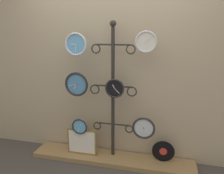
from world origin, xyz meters
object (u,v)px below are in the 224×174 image
clock_top_left (76,44)px  display_stand (113,110)px  clock_top_right (146,42)px  clock_bottom_right (144,128)px  clock_bottom_left (80,127)px  clock_middle_left (77,84)px  vinyl_record (163,151)px  picture_frame (82,142)px  clock_middle_center (115,88)px

clock_top_left → display_stand: bearing=11.3°
clock_top_right → clock_bottom_right: size_ratio=0.88×
clock_bottom_left → clock_bottom_right: bearing=0.5°
clock_middle_left → clock_bottom_left: clock_middle_left is taller
clock_middle_left → clock_bottom_right: size_ratio=1.10×
clock_top_left → vinyl_record: (1.13, 0.08, -1.36)m
vinyl_record → picture_frame: size_ratio=0.69×
clock_middle_center → clock_bottom_right: size_ratio=0.85×
display_stand → clock_middle_center: size_ratio=7.59×
clock_top_right → clock_middle_center: clock_top_right is taller
clock_middle_left → clock_bottom_right: clock_middle_left is taller
clock_top_left → clock_bottom_left: size_ratio=1.31×
picture_frame → clock_bottom_right: bearing=-0.8°
clock_top_right → picture_frame: size_ratio=0.61×
clock_top_left → clock_bottom_right: clock_top_left is taller
display_stand → clock_bottom_left: 0.51m
display_stand → clock_middle_left: (-0.45, -0.11, 0.35)m
clock_top_right → picture_frame: 1.59m
clock_top_right → vinyl_record: bearing=14.8°
clock_top_left → clock_middle_center: bearing=-2.5°
clock_top_left → clock_bottom_left: 1.09m
clock_top_right → vinyl_record: (0.27, 0.07, -1.40)m
clock_top_right → clock_bottom_left: size_ratio=1.16×
display_stand → clock_bottom_left: size_ratio=8.44×
display_stand → clock_top_right: (0.41, -0.08, 0.89)m
clock_bottom_right → picture_frame: clock_bottom_right is taller
clock_top_left → clock_top_right: (0.86, 0.01, 0.04)m
display_stand → clock_top_right: bearing=-11.4°
clock_top_right → clock_middle_left: 1.02m
clock_top_left → picture_frame: size_ratio=0.69×
clock_bottom_right → clock_middle_center: bearing=-177.9°
clock_bottom_right → picture_frame: size_ratio=0.69×
clock_bottom_left → clock_middle_center: bearing=-0.8°
display_stand → clock_middle_left: display_stand is taller
clock_bottom_right → vinyl_record: size_ratio=1.00×
clock_top_left → clock_bottom_right: 1.34m
display_stand → clock_top_left: size_ratio=6.43×
vinyl_record → clock_middle_left: bearing=-174.9°
vinyl_record → clock_top_right: bearing=-165.2°
clock_bottom_left → picture_frame: bearing=48.1°
display_stand → vinyl_record: (0.68, -0.01, -0.51)m
clock_top_right → picture_frame: bearing=-179.8°
vinyl_record → picture_frame: 1.10m
clock_top_left → clock_top_right: 0.86m
display_stand → clock_top_right: 0.98m
clock_bottom_right → clock_bottom_left: bearing=-179.5°
clock_middle_center → picture_frame: (-0.47, 0.03, -0.80)m
display_stand → clock_bottom_right: 0.47m
clock_middle_left → clock_bottom_right: (0.87, 0.02, -0.52)m
clock_middle_center → vinyl_record: clock_middle_center is taller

